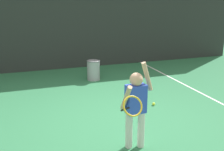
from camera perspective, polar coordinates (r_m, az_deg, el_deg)
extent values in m
plane|color=#2D7247|center=(5.32, 0.40, -8.97)|extent=(20.00, 20.00, 0.00)
cube|color=white|center=(7.26, 16.64, -2.68)|extent=(0.05, 9.00, 0.00)
cube|color=#282D2B|center=(8.89, -8.89, 13.79)|extent=(12.30, 0.08, 3.85)
cylinder|color=slate|center=(8.94, -8.98, 14.28)|extent=(0.09, 0.09, 4.00)
cylinder|color=slate|center=(11.63, 22.47, 13.67)|extent=(0.09, 0.09, 4.00)
cylinder|color=silver|center=(4.25, 3.59, -11.44)|extent=(0.11, 0.11, 0.58)
cylinder|color=silver|center=(4.28, 6.15, -11.28)|extent=(0.11, 0.11, 0.58)
cube|color=blue|center=(4.05, 5.05, -4.95)|extent=(0.31, 0.20, 0.44)
sphere|color=tan|center=(3.96, 5.15, -0.82)|extent=(0.20, 0.20, 0.20)
cylinder|color=tan|center=(4.06, 7.41, -0.20)|extent=(0.21, 0.09, 0.46)
cylinder|color=tan|center=(3.89, 2.99, -4.73)|extent=(0.09, 0.29, 0.43)
cylinder|color=black|center=(3.81, 2.76, -7.10)|extent=(0.05, 0.24, 0.15)
torus|color=yellow|center=(3.58, 4.39, -6.44)|extent=(0.30, 0.19, 0.26)
cylinder|color=gray|center=(7.67, -3.93, 1.09)|extent=(0.36, 0.36, 0.55)
torus|color=#595B60|center=(7.60, -3.96, 3.10)|extent=(0.38, 0.38, 0.02)
sphere|color=#CCE033|center=(5.96, 8.78, -5.95)|extent=(0.07, 0.07, 0.07)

